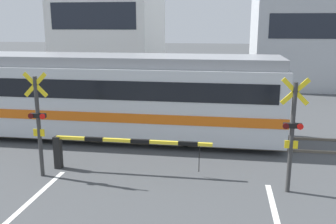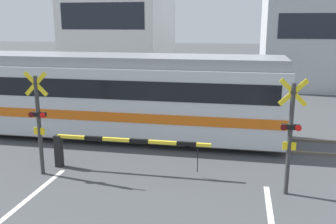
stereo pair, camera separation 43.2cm
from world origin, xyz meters
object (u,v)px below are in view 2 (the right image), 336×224
at_px(pedestrian, 205,85).
at_px(crossing_barrier_far, 232,104).
at_px(crossing_barrier_near, 102,145).
at_px(crossing_signal_left, 39,119).
at_px(crossing_signal_right, 290,132).
at_px(commuter_train, 51,91).

bearing_deg(pedestrian, crossing_barrier_far, -67.42).
height_order(crossing_barrier_near, crossing_signal_left, crossing_signal_left).
height_order(crossing_barrier_near, pedestrian, pedestrian).
distance_m(crossing_barrier_far, crossing_signal_left, 8.85).
bearing_deg(crossing_signal_right, crossing_barrier_near, 173.02).
distance_m(crossing_barrier_near, crossing_barrier_far, 7.45).
xyz_separation_m(commuter_train, pedestrian, (5.29, 6.98, -0.72)).
bearing_deg(pedestrian, crossing_barrier_near, -100.94).
bearing_deg(crossing_signal_left, commuter_train, 113.89).
xyz_separation_m(crossing_barrier_near, crossing_signal_right, (5.10, -0.62, 0.86)).
bearing_deg(crossing_barrier_near, commuter_train, 135.12).
bearing_deg(crossing_signal_left, pedestrian, 71.92).
distance_m(crossing_barrier_far, pedestrian, 4.02).
bearing_deg(crossing_barrier_far, pedestrian, 112.58).
height_order(crossing_barrier_far, crossing_signal_right, crossing_signal_right).
distance_m(commuter_train, crossing_barrier_near, 4.75).
relative_size(crossing_signal_left, pedestrian, 1.80).
xyz_separation_m(crossing_barrier_far, pedestrian, (-1.54, 3.71, 0.18)).
height_order(crossing_signal_left, pedestrian, crossing_signal_left).
relative_size(commuter_train, crossing_signal_left, 5.98).
bearing_deg(commuter_train, pedestrian, 52.84).
bearing_deg(crossing_signal_left, crossing_barrier_far, 54.62).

